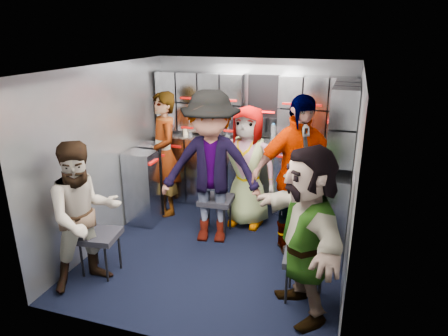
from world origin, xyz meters
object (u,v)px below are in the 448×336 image
(jump_seat_center, at_px, (250,192))
(jump_seat_mid_left, at_px, (216,202))
(attendant_standing, at_px, (164,154))
(attendant_arc_b, at_px, (211,169))
(attendant_arc_e, at_px, (306,234))
(jump_seat_near_right, at_px, (305,261))
(attendant_arc_c, at_px, (247,167))
(jump_seat_mid_right, at_px, (296,207))
(attendant_arc_d, at_px, (296,175))
(attendant_arc_a, at_px, (84,216))
(jump_seat_near_left, at_px, (99,238))

(jump_seat_center, bearing_deg, jump_seat_mid_left, -118.81)
(attendant_standing, height_order, attendant_arc_b, attendant_arc_b)
(jump_seat_center, relative_size, attendant_arc_e, 0.27)
(jump_seat_center, xyz_separation_m, jump_seat_near_right, (0.93, -1.56, 0.04))
(jump_seat_mid_left, bearing_deg, attendant_arc_e, -44.22)
(jump_seat_mid_left, xyz_separation_m, attendant_arc_b, (-0.00, -0.18, 0.50))
(attendant_arc_b, relative_size, attendant_arc_c, 1.16)
(jump_seat_mid_right, distance_m, attendant_standing, 1.91)
(jump_seat_mid_left, distance_m, jump_seat_near_right, 1.60)
(attendant_arc_d, xyz_separation_m, attendant_arc_e, (0.25, -1.12, -0.11))
(jump_seat_center, height_order, attendant_arc_e, attendant_arc_e)
(attendant_arc_d, bearing_deg, jump_seat_mid_right, 56.27)
(attendant_arc_c, bearing_deg, attendant_standing, -176.11)
(attendant_arc_d, bearing_deg, attendant_arc_a, -177.91)
(jump_seat_center, xyz_separation_m, attendant_arc_e, (0.93, -1.74, 0.42))
(jump_seat_near_left, xyz_separation_m, jump_seat_mid_left, (0.87, 1.23, 0.00))
(jump_seat_mid_left, distance_m, attendant_arc_d, 1.10)
(attendant_standing, bearing_deg, attendant_arc_d, 36.34)
(jump_seat_mid_left, distance_m, attendant_standing, 1.03)
(jump_seat_mid_left, relative_size, jump_seat_mid_right, 0.90)
(attendant_arc_a, relative_size, attendant_arc_c, 0.95)
(attendant_arc_b, bearing_deg, jump_seat_mid_left, 80.13)
(jump_seat_center, bearing_deg, attendant_arc_b, -112.45)
(jump_seat_mid_right, distance_m, attendant_arc_e, 1.38)
(attendant_standing, bearing_deg, attendant_arc_e, 12.98)
(jump_seat_center, bearing_deg, jump_seat_near_left, -123.36)
(jump_seat_mid_left, relative_size, attendant_arc_a, 0.32)
(jump_seat_near_right, xyz_separation_m, attendant_standing, (-2.10, 1.38, 0.43))
(attendant_arc_b, bearing_deg, attendant_arc_e, -49.45)
(attendant_arc_d, bearing_deg, attendant_arc_c, 113.67)
(jump_seat_near_left, height_order, attendant_arc_a, attendant_arc_a)
(jump_seat_center, relative_size, attendant_arc_a, 0.29)
(attendant_standing, xyz_separation_m, attendant_arc_e, (2.10, -1.56, -0.05))
(jump_seat_near_left, bearing_deg, attendant_arc_c, 53.77)
(attendant_arc_b, relative_size, attendant_arc_d, 1.01)
(attendant_standing, bearing_deg, jump_seat_near_left, -40.40)
(attendant_arc_a, xyz_separation_m, attendant_arc_b, (0.87, 1.23, 0.17))
(jump_seat_near_right, xyz_separation_m, attendant_arc_e, (0.00, -0.18, 0.38))
(jump_seat_mid_left, bearing_deg, jump_seat_mid_right, 6.20)
(jump_seat_near_right, xyz_separation_m, attendant_arc_a, (-2.10, -0.39, 0.33))
(attendant_arc_e, bearing_deg, jump_seat_near_left, -120.07)
(jump_seat_near_right, distance_m, attendant_arc_c, 1.71)
(attendant_arc_c, xyz_separation_m, attendant_arc_d, (0.68, -0.44, 0.12))
(jump_seat_mid_left, height_order, jump_seat_near_right, same)
(jump_seat_mid_left, height_order, jump_seat_center, jump_seat_mid_left)
(jump_seat_near_right, height_order, attendant_arc_e, attendant_arc_e)
(jump_seat_near_left, height_order, jump_seat_near_right, jump_seat_near_right)
(attendant_arc_c, bearing_deg, jump_seat_mid_right, -16.76)
(jump_seat_mid_right, distance_m, attendant_arc_d, 0.51)
(jump_seat_center, bearing_deg, jump_seat_near_right, -59.17)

